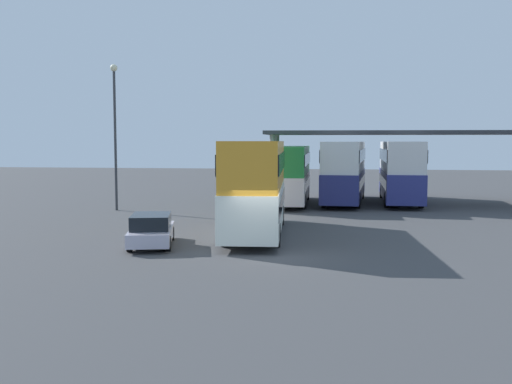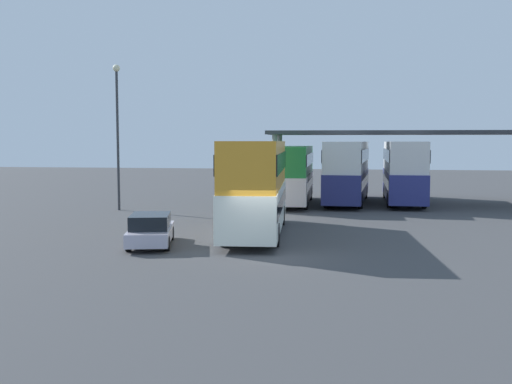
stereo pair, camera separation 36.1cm
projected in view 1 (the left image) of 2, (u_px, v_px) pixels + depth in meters
ground_plane at (265, 255)px, 22.49m from camera, size 140.00×140.00×0.00m
double_decker_main at (256, 184)px, 27.21m from camera, size 3.08×10.37×4.36m
parked_hatchback at (151, 230)px, 24.32m from camera, size 2.55×4.36×1.35m
double_decker_near_canopy at (290, 172)px, 40.49m from camera, size 2.58×10.06×4.01m
double_decker_mid_row at (345, 169)px, 41.28m from camera, size 3.34×10.91×4.33m
double_decker_far_right at (400, 169)px, 41.38m from camera, size 2.82×10.86×4.34m
depot_canopy at (423, 136)px, 39.76m from camera, size 21.54×5.81×5.07m
lamppost_tall at (115, 121)px, 36.52m from camera, size 0.44×0.44×9.11m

